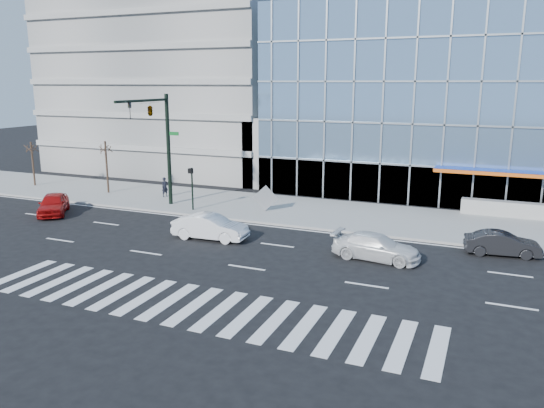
{
  "coord_description": "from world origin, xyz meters",
  "views": [
    {
      "loc": [
        10.8,
        -26.37,
        8.94
      ],
      "look_at": [
        -1.59,
        3.0,
        1.6
      ],
      "focal_mm": 35.0,
      "sensor_mm": 36.0,
      "label": 1
    }
  ],
  "objects_px": {
    "dark_sedan": "(502,244)",
    "tilted_panel": "(265,198)",
    "traffic_signal": "(156,123)",
    "street_tree_far": "(31,148)",
    "red_sedan": "(53,204)",
    "white_suv": "(376,247)",
    "ped_signal_post": "(192,182)",
    "white_sedan": "(210,227)",
    "street_tree_near": "(105,148)",
    "pedestrian": "(165,187)"
  },
  "relations": [
    {
      "from": "dark_sedan",
      "to": "tilted_panel",
      "type": "bearing_deg",
      "value": 68.78
    },
    {
      "from": "traffic_signal",
      "to": "dark_sedan",
      "type": "distance_m",
      "value": 23.33
    },
    {
      "from": "street_tree_far",
      "to": "red_sedan",
      "type": "bearing_deg",
      "value": -37.38
    },
    {
      "from": "white_suv",
      "to": "street_tree_far",
      "type": "bearing_deg",
      "value": 81.01
    },
    {
      "from": "ped_signal_post",
      "to": "dark_sedan",
      "type": "bearing_deg",
      "value": -5.52
    },
    {
      "from": "white_sedan",
      "to": "red_sedan",
      "type": "relative_size",
      "value": 1.04
    },
    {
      "from": "dark_sedan",
      "to": "red_sedan",
      "type": "bearing_deg",
      "value": 86.85
    },
    {
      "from": "traffic_signal",
      "to": "street_tree_near",
      "type": "relative_size",
      "value": 1.89
    },
    {
      "from": "traffic_signal",
      "to": "white_suv",
      "type": "relative_size",
      "value": 1.75
    },
    {
      "from": "street_tree_near",
      "to": "red_sedan",
      "type": "relative_size",
      "value": 0.99
    },
    {
      "from": "street_tree_near",
      "to": "traffic_signal",
      "type": "bearing_deg",
      "value": -22.71
    },
    {
      "from": "street_tree_far",
      "to": "white_sedan",
      "type": "distance_m",
      "value": 23.46
    },
    {
      "from": "ped_signal_post",
      "to": "traffic_signal",
      "type": "bearing_deg",
      "value": -171.48
    },
    {
      "from": "street_tree_far",
      "to": "red_sedan",
      "type": "xyz_separation_m",
      "value": [
        8.97,
        -6.85,
        -2.72
      ]
    },
    {
      "from": "dark_sedan",
      "to": "red_sedan",
      "type": "height_order",
      "value": "red_sedan"
    },
    {
      "from": "traffic_signal",
      "to": "white_suv",
      "type": "xyz_separation_m",
      "value": [
        16.61,
        -4.8,
        -5.5
      ]
    },
    {
      "from": "pedestrian",
      "to": "tilted_panel",
      "type": "xyz_separation_m",
      "value": [
        9.18,
        -1.32,
        0.15
      ]
    },
    {
      "from": "white_suv",
      "to": "tilted_panel",
      "type": "distance_m",
      "value": 11.51
    },
    {
      "from": "street_tree_far",
      "to": "pedestrian",
      "type": "distance_m",
      "value": 13.44
    },
    {
      "from": "traffic_signal",
      "to": "red_sedan",
      "type": "relative_size",
      "value": 1.88
    },
    {
      "from": "ped_signal_post",
      "to": "dark_sedan",
      "type": "xyz_separation_m",
      "value": [
        20.11,
        -1.94,
        -1.51
      ]
    },
    {
      "from": "dark_sedan",
      "to": "street_tree_near",
      "type": "bearing_deg",
      "value": 73.51
    },
    {
      "from": "red_sedan",
      "to": "pedestrian",
      "type": "height_order",
      "value": "pedestrian"
    },
    {
      "from": "ped_signal_post",
      "to": "dark_sedan",
      "type": "height_order",
      "value": "ped_signal_post"
    },
    {
      "from": "street_tree_near",
      "to": "dark_sedan",
      "type": "height_order",
      "value": "street_tree_near"
    },
    {
      "from": "white_sedan",
      "to": "tilted_panel",
      "type": "distance_m",
      "value": 7.02
    },
    {
      "from": "white_sedan",
      "to": "dark_sedan",
      "type": "bearing_deg",
      "value": -81.24
    },
    {
      "from": "ped_signal_post",
      "to": "pedestrian",
      "type": "xyz_separation_m",
      "value": [
        -4.31,
        3.0,
        -1.22
      ]
    },
    {
      "from": "pedestrian",
      "to": "dark_sedan",
      "type": "bearing_deg",
      "value": -78.11
    },
    {
      "from": "tilted_panel",
      "to": "ped_signal_post",
      "type": "bearing_deg",
      "value": 173.75
    },
    {
      "from": "pedestrian",
      "to": "white_suv",
      "type": "bearing_deg",
      "value": -90.6
    },
    {
      "from": "street_tree_far",
      "to": "white_suv",
      "type": "distance_m",
      "value": 32.66
    },
    {
      "from": "white_suv",
      "to": "white_sedan",
      "type": "distance_m",
      "value": 9.68
    },
    {
      "from": "street_tree_far",
      "to": "tilted_panel",
      "type": "xyz_separation_m",
      "value": [
        22.38,
        -0.88,
        -2.38
      ]
    },
    {
      "from": "white_suv",
      "to": "red_sedan",
      "type": "distance_m",
      "value": 22.66
    },
    {
      "from": "dark_sedan",
      "to": "pedestrian",
      "type": "bearing_deg",
      "value": 70.7
    },
    {
      "from": "red_sedan",
      "to": "white_suv",
      "type": "bearing_deg",
      "value": -38.03
    },
    {
      "from": "red_sedan",
      "to": "white_sedan",
      "type": "bearing_deg",
      "value": -40.33
    },
    {
      "from": "traffic_signal",
      "to": "ped_signal_post",
      "type": "bearing_deg",
      "value": 8.52
    },
    {
      "from": "traffic_signal",
      "to": "pedestrian",
      "type": "relative_size",
      "value": 5.2
    },
    {
      "from": "dark_sedan",
      "to": "white_suv",
      "type": "bearing_deg",
      "value": 110.46
    },
    {
      "from": "ped_signal_post",
      "to": "white_suv",
      "type": "height_order",
      "value": "ped_signal_post"
    },
    {
      "from": "white_sedan",
      "to": "pedestrian",
      "type": "relative_size",
      "value": 2.88
    },
    {
      "from": "white_sedan",
      "to": "red_sedan",
      "type": "bearing_deg",
      "value": 82.08
    },
    {
      "from": "tilted_panel",
      "to": "white_sedan",
      "type": "bearing_deg",
      "value": -118.89
    },
    {
      "from": "ped_signal_post",
      "to": "white_sedan",
      "type": "height_order",
      "value": "ped_signal_post"
    },
    {
      "from": "ped_signal_post",
      "to": "tilted_panel",
      "type": "xyz_separation_m",
      "value": [
        4.88,
        1.68,
        -1.07
      ]
    },
    {
      "from": "ped_signal_post",
      "to": "white_suv",
      "type": "bearing_deg",
      "value": -20.14
    },
    {
      "from": "white_suv",
      "to": "dark_sedan",
      "type": "xyz_separation_m",
      "value": [
        6.0,
        3.23,
        -0.03
      ]
    },
    {
      "from": "ped_signal_post",
      "to": "tilted_panel",
      "type": "relative_size",
      "value": 2.31
    }
  ]
}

